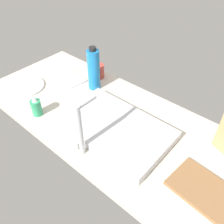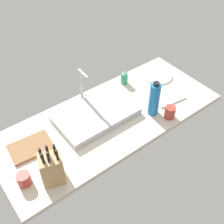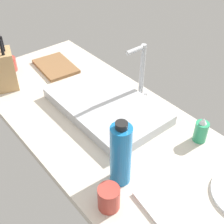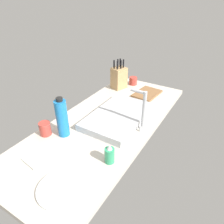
% 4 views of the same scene
% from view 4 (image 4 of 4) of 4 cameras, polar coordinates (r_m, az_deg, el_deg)
% --- Properties ---
extents(countertop_slab, '(1.65, 0.68, 0.04)m').
position_cam_4_polar(countertop_slab, '(1.53, -1.65, -3.08)').
color(countertop_slab, beige).
rests_on(countertop_slab, ground).
extents(sink_basin, '(0.56, 0.35, 0.05)m').
position_cam_4_polar(sink_basin, '(1.53, 1.79, -1.14)').
color(sink_basin, '#B7BABF').
rests_on(sink_basin, countertop_slab).
extents(faucet, '(0.06, 0.11, 0.28)m').
position_cam_4_polar(faucet, '(1.37, 8.43, 0.99)').
color(faucet, '#B7BABF').
rests_on(faucet, countertop_slab).
extents(knife_block, '(0.15, 0.14, 0.28)m').
position_cam_4_polar(knife_block, '(2.00, 1.93, 9.46)').
color(knife_block, tan).
rests_on(knife_block, countertop_slab).
extents(cutting_board, '(0.28, 0.21, 0.02)m').
position_cam_4_polar(cutting_board, '(1.92, 9.63, 5.02)').
color(cutting_board, brown).
rests_on(cutting_board, countertop_slab).
extents(soap_bottle, '(0.06, 0.06, 0.12)m').
position_cam_4_polar(soap_bottle, '(1.16, -0.69, -11.69)').
color(soap_bottle, '#2D9966').
rests_on(soap_bottle, countertop_slab).
extents(water_bottle, '(0.08, 0.08, 0.27)m').
position_cam_4_polar(water_bottle, '(1.35, -13.62, -1.61)').
color(water_bottle, '#1970B7').
rests_on(water_bottle, countertop_slab).
extents(dinner_plate, '(0.24, 0.24, 0.01)m').
position_cam_4_polar(dinner_plate, '(1.10, -13.64, -19.80)').
color(dinner_plate, white).
rests_on(dinner_plate, countertop_slab).
extents(dish_towel, '(0.25, 0.16, 0.01)m').
position_cam_4_polar(dish_towel, '(1.30, -17.99, -10.78)').
color(dish_towel, white).
rests_on(dish_towel, countertop_slab).
extents(coffee_mug, '(0.08, 0.08, 0.08)m').
position_cam_4_polar(coffee_mug, '(2.11, 5.83, 8.55)').
color(coffee_mug, '#B23D33').
rests_on(coffee_mug, countertop_slab).
extents(ceramic_cup, '(0.07, 0.07, 0.09)m').
position_cam_4_polar(ceramic_cup, '(1.43, -17.96, -4.39)').
color(ceramic_cup, '#B23D33').
rests_on(ceramic_cup, countertop_slab).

